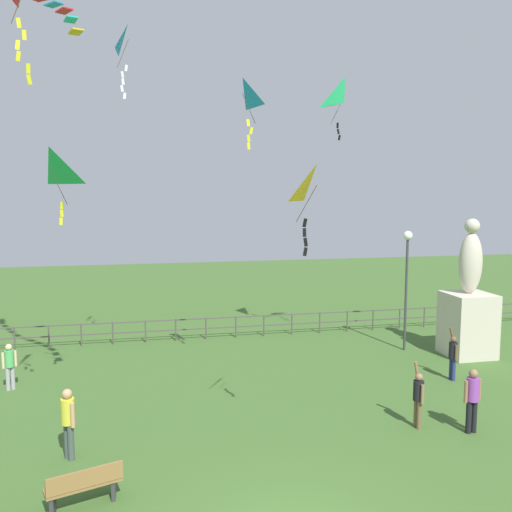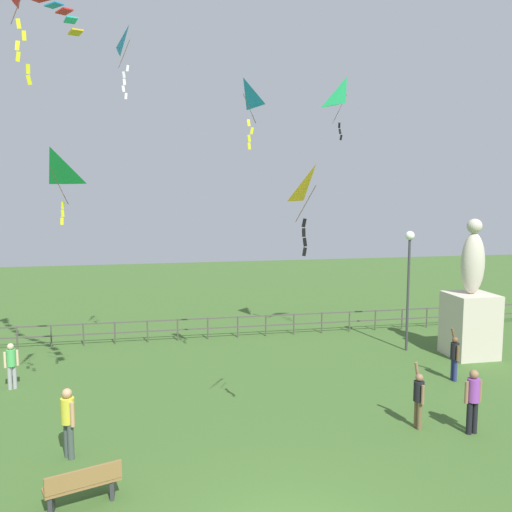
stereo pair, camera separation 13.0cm
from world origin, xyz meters
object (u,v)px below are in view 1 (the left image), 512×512
at_px(person_0, 418,396).
at_px(park_bench, 84,486).
at_px(lamppost, 407,265).
at_px(person_2, 453,354).
at_px(kite_0, 345,96).
at_px(kite_2, 50,170).
at_px(person_4, 472,396).
at_px(kite_1, 316,188).
at_px(person_3, 68,419).
at_px(kite_4, 243,96).
at_px(statue_monument, 468,311).
at_px(person_1, 10,364).
at_px(kite_3, 128,43).

bearing_deg(person_0, park_bench, -166.40).
distance_m(lamppost, person_2, 4.38).
bearing_deg(park_bench, kite_0, 45.52).
bearing_deg(kite_2, person_4, -17.51).
bearing_deg(kite_1, kite_0, 65.16).
distance_m(lamppost, person_3, 13.92).
distance_m(lamppost, kite_4, 9.91).
xyz_separation_m(lamppost, person_3, (-12.00, -6.60, -2.46)).
relative_size(park_bench, kite_1, 0.77).
bearing_deg(person_4, statue_monument, 57.80).
xyz_separation_m(lamppost, person_2, (-0.07, -3.56, -2.56)).
distance_m(kite_2, kite_4, 5.73).
distance_m(park_bench, person_4, 9.72).
bearing_deg(kite_2, person_3, -77.86).
distance_m(person_1, person_3, 5.69).
distance_m(person_3, kite_3, 11.55).
height_order(person_4, kite_3, kite_3).
relative_size(person_3, kite_1, 0.85).
bearing_deg(person_3, person_1, 115.41).
relative_size(lamppost, person_4, 2.79).
xyz_separation_m(park_bench, kite_0, (8.77, 8.93, 9.40)).
bearing_deg(kite_0, park_bench, -134.48).
height_order(person_1, kite_3, kite_3).
relative_size(statue_monument, kite_3, 2.31).
xyz_separation_m(kite_3, kite_4, (3.23, -2.67, -1.99)).
bearing_deg(kite_2, person_1, 127.33).
xyz_separation_m(person_3, kite_2, (-0.58, 2.70, 5.91)).
distance_m(person_0, person_4, 1.36).
relative_size(statue_monument, kite_0, 2.37).
bearing_deg(kite_1, statue_monument, 38.35).
height_order(person_3, kite_1, kite_1).
height_order(statue_monument, kite_2, kite_2).
height_order(person_1, kite_4, kite_4).
relative_size(person_0, person_1, 1.18).
relative_size(statue_monument, person_2, 3.00).
height_order(person_3, kite_4, kite_4).
bearing_deg(statue_monument, kite_3, 179.73).
height_order(person_2, kite_0, kite_0).
xyz_separation_m(park_bench, kite_2, (-1.14, 4.85, 6.44)).
xyz_separation_m(person_4, kite_3, (-8.65, 6.19, 10.04)).
bearing_deg(kite_0, kite_1, -114.84).
relative_size(lamppost, park_bench, 3.09).
xyz_separation_m(person_0, kite_1, (-3.29, -1.06, 5.48)).
distance_m(person_1, person_2, 14.52).
distance_m(person_4, kite_0, 11.63).
height_order(kite_2, kite_3, kite_3).
bearing_deg(kite_4, person_1, 162.16).
relative_size(person_1, kite_2, 0.73).
bearing_deg(person_0, statue_monument, 47.56).
bearing_deg(lamppost, park_bench, -142.57).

